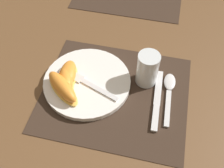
{
  "coord_description": "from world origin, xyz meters",
  "views": [
    {
      "loc": [
        0.09,
        -0.42,
        0.62
      ],
      "look_at": [
        -0.01,
        0.01,
        0.02
      ],
      "focal_mm": 42.0,
      "sensor_mm": 36.0,
      "label": 1
    }
  ],
  "objects_px": {
    "citrus_wedge_1": "(66,80)",
    "citrus_wedge_0": "(67,75)",
    "knife": "(157,101)",
    "spoon": "(169,88)",
    "citrus_wedge_2": "(62,87)",
    "juice_glass": "(147,70)",
    "fork": "(84,81)",
    "plate": "(87,82)"
  },
  "relations": [
    {
      "from": "plate",
      "to": "spoon",
      "type": "height_order",
      "value": "plate"
    },
    {
      "from": "fork",
      "to": "juice_glass",
      "type": "bearing_deg",
      "value": 18.77
    },
    {
      "from": "plate",
      "to": "citrus_wedge_2",
      "type": "relative_size",
      "value": 1.97
    },
    {
      "from": "spoon",
      "to": "citrus_wedge_1",
      "type": "relative_size",
      "value": 1.72
    },
    {
      "from": "citrus_wedge_1",
      "to": "citrus_wedge_0",
      "type": "bearing_deg",
      "value": 98.49
    },
    {
      "from": "spoon",
      "to": "citrus_wedge_2",
      "type": "xyz_separation_m",
      "value": [
        -0.29,
        -0.08,
        0.03
      ]
    },
    {
      "from": "juice_glass",
      "to": "citrus_wedge_1",
      "type": "bearing_deg",
      "value": -161.59
    },
    {
      "from": "fork",
      "to": "citrus_wedge_1",
      "type": "distance_m",
      "value": 0.05
    },
    {
      "from": "knife",
      "to": "spoon",
      "type": "height_order",
      "value": "spoon"
    },
    {
      "from": "juice_glass",
      "to": "spoon",
      "type": "distance_m",
      "value": 0.08
    },
    {
      "from": "juice_glass",
      "to": "citrus_wedge_1",
      "type": "height_order",
      "value": "juice_glass"
    },
    {
      "from": "citrus_wedge_0",
      "to": "juice_glass",
      "type": "bearing_deg",
      "value": 14.3
    },
    {
      "from": "juice_glass",
      "to": "fork",
      "type": "relative_size",
      "value": 0.55
    },
    {
      "from": "spoon",
      "to": "fork",
      "type": "bearing_deg",
      "value": -170.57
    },
    {
      "from": "fork",
      "to": "citrus_wedge_1",
      "type": "relative_size",
      "value": 1.84
    },
    {
      "from": "citrus_wedge_0",
      "to": "citrus_wedge_1",
      "type": "bearing_deg",
      "value": -81.51
    },
    {
      "from": "fork",
      "to": "spoon",
      "type": "bearing_deg",
      "value": 9.43
    },
    {
      "from": "citrus_wedge_1",
      "to": "citrus_wedge_2",
      "type": "height_order",
      "value": "citrus_wedge_2"
    },
    {
      "from": "plate",
      "to": "citrus_wedge_2",
      "type": "height_order",
      "value": "citrus_wedge_2"
    },
    {
      "from": "fork",
      "to": "knife",
      "type": "bearing_deg",
      "value": -2.18
    },
    {
      "from": "spoon",
      "to": "fork",
      "type": "xyz_separation_m",
      "value": [
        -0.24,
        -0.04,
        0.01
      ]
    },
    {
      "from": "knife",
      "to": "citrus_wedge_2",
      "type": "height_order",
      "value": "citrus_wedge_2"
    },
    {
      "from": "juice_glass",
      "to": "spoon",
      "type": "xyz_separation_m",
      "value": [
        0.07,
        -0.02,
        -0.04
      ]
    },
    {
      "from": "citrus_wedge_0",
      "to": "citrus_wedge_2",
      "type": "bearing_deg",
      "value": -87.12
    },
    {
      "from": "juice_glass",
      "to": "knife",
      "type": "bearing_deg",
      "value": -57.49
    },
    {
      "from": "citrus_wedge_0",
      "to": "knife",
      "type": "bearing_deg",
      "value": -2.18
    },
    {
      "from": "citrus_wedge_0",
      "to": "citrus_wedge_2",
      "type": "height_order",
      "value": "citrus_wedge_2"
    },
    {
      "from": "spoon",
      "to": "plate",
      "type": "bearing_deg",
      "value": -172.11
    },
    {
      "from": "spoon",
      "to": "fork",
      "type": "relative_size",
      "value": 0.94
    },
    {
      "from": "citrus_wedge_0",
      "to": "plate",
      "type": "bearing_deg",
      "value": 5.81
    },
    {
      "from": "citrus_wedge_2",
      "to": "juice_glass",
      "type": "bearing_deg",
      "value": 25.2
    },
    {
      "from": "fork",
      "to": "citrus_wedge_0",
      "type": "height_order",
      "value": "citrus_wedge_0"
    },
    {
      "from": "plate",
      "to": "citrus_wedge_0",
      "type": "relative_size",
      "value": 2.17
    },
    {
      "from": "fork",
      "to": "citrus_wedge_1",
      "type": "bearing_deg",
      "value": -162.92
    },
    {
      "from": "knife",
      "to": "citrus_wedge_1",
      "type": "bearing_deg",
      "value": -178.6
    },
    {
      "from": "knife",
      "to": "fork",
      "type": "xyz_separation_m",
      "value": [
        -0.21,
        0.01,
        0.02
      ]
    },
    {
      "from": "citrus_wedge_1",
      "to": "citrus_wedge_2",
      "type": "distance_m",
      "value": 0.03
    },
    {
      "from": "knife",
      "to": "fork",
      "type": "height_order",
      "value": "fork"
    },
    {
      "from": "fork",
      "to": "citrus_wedge_1",
      "type": "height_order",
      "value": "citrus_wedge_1"
    },
    {
      "from": "citrus_wedge_1",
      "to": "citrus_wedge_2",
      "type": "relative_size",
      "value": 0.81
    },
    {
      "from": "plate",
      "to": "citrus_wedge_0",
      "type": "xyz_separation_m",
      "value": [
        -0.06,
        -0.01,
        0.02
      ]
    },
    {
      "from": "fork",
      "to": "citrus_wedge_0",
      "type": "distance_m",
      "value": 0.05
    }
  ]
}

